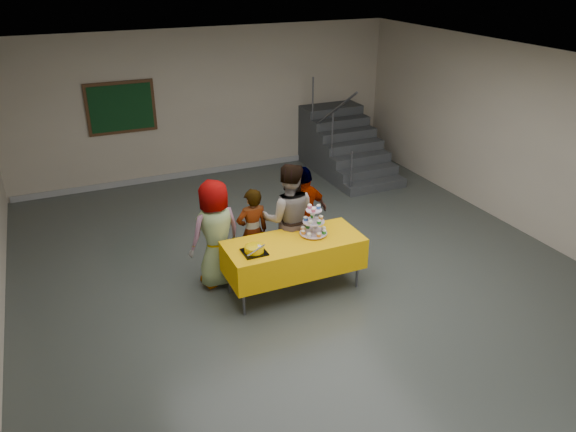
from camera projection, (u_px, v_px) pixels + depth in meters
name	position (u px, v px, depth m)	size (l,w,h in m)	color
room_shell	(317.00, 142.00, 7.03)	(10.00, 10.04, 3.02)	#4C514C
bake_table	(294.00, 255.00, 7.63)	(1.88, 0.78, 0.77)	#595960
cupcake_stand	(314.00, 224.00, 7.63)	(0.38, 0.38, 0.44)	silver
bear_cake	(254.00, 249.00, 7.21)	(0.32, 0.36, 0.12)	black
schoolchild_a	(216.00, 234.00, 7.72)	(0.76, 0.49, 1.55)	slate
schoolchild_b	(253.00, 232.00, 8.02)	(0.48, 0.32, 1.32)	slate
schoolchild_c	(289.00, 219.00, 8.02)	(0.81, 0.63, 1.67)	slate
schoolchild_d	(304.00, 216.00, 8.23)	(0.91, 0.38, 1.54)	slate
staircase	(342.00, 147.00, 12.12)	(1.30, 2.40, 2.04)	#424447
noticeboard	(121.00, 108.00, 10.73)	(1.30, 0.05, 1.00)	#472B16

